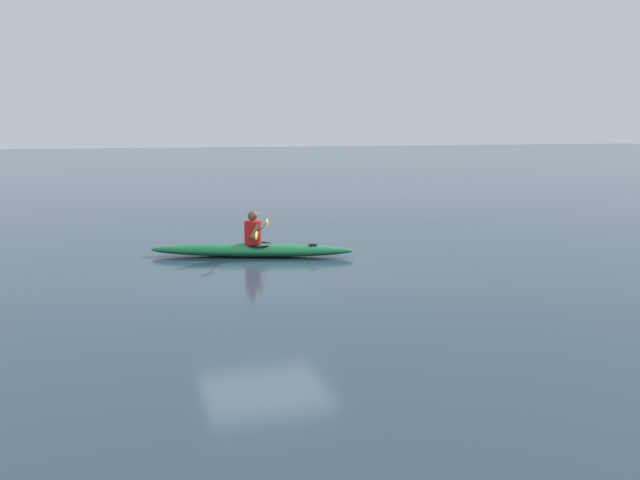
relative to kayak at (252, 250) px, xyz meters
The scene contains 3 objects.
ground_plane 1.55m from the kayak, 86.38° to the left, with size 160.00×160.00×0.00m, color #283D4C.
kayak is the anchor object (origin of this frame).
kayaker 0.44m from the kayak, 160.11° to the left, with size 0.83×2.20×0.71m.
Camera 1 is at (2.89, 12.50, 2.77)m, focal length 37.82 mm.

